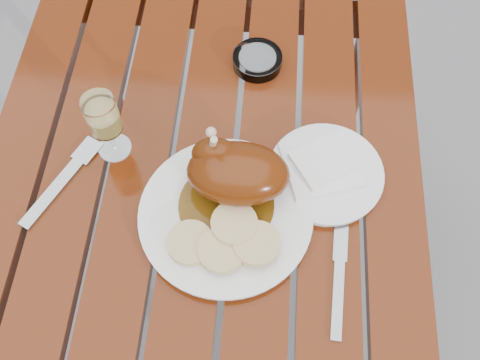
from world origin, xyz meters
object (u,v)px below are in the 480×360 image
Objects in this scene: table at (208,275)px; side_plate at (326,174)px; ashtray at (257,60)px; dinner_plate at (226,215)px; wine_glass at (107,127)px.

side_plate is at bearing 19.95° from table.
ashtray is (0.09, 0.33, 0.39)m from table.
ashtray is (0.03, 0.34, 0.00)m from dinner_plate.
wine_glass is at bearing 175.72° from side_plate.
ashtray is (0.25, 0.22, -0.06)m from wine_glass.
side_plate is (0.22, 0.08, 0.38)m from table.
wine_glass is at bearing -138.83° from ashtray.
table is 8.34× the size of wine_glass.
dinner_plate is (0.05, -0.01, 0.38)m from table.
side_plate is at bearing -60.98° from ashtray.
wine_glass reaches higher than side_plate.
ashtray reaches higher than dinner_plate.
dinner_plate is 3.01× the size of ashtray.
dinner_plate is at bearing -150.80° from side_plate.
dinner_plate reaches higher than table.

